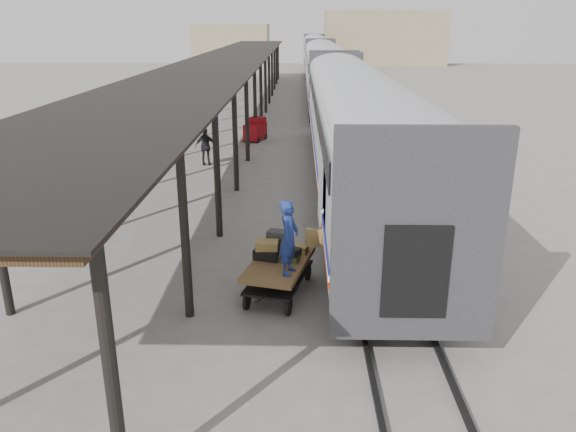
{
  "coord_description": "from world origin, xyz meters",
  "views": [
    {
      "loc": [
        1.1,
        -13.21,
        6.29
      ],
      "look_at": [
        0.83,
        0.03,
        1.7
      ],
      "focal_mm": 35.0,
      "sensor_mm": 36.0,
      "label": 1
    }
  ],
  "objects_px": {
    "luggage_tug": "(255,130)",
    "baggage_cart": "(279,269)",
    "porter": "(289,238)",
    "pedestrian": "(206,147)"
  },
  "relations": [
    {
      "from": "baggage_cart",
      "to": "pedestrian",
      "type": "bearing_deg",
      "value": 120.72
    },
    {
      "from": "luggage_tug",
      "to": "baggage_cart",
      "type": "bearing_deg",
      "value": -64.79
    },
    {
      "from": "porter",
      "to": "pedestrian",
      "type": "xyz_separation_m",
      "value": [
        -4.07,
        13.6,
        -0.86
      ]
    },
    {
      "from": "pedestrian",
      "to": "baggage_cart",
      "type": "bearing_deg",
      "value": 105.11
    },
    {
      "from": "baggage_cart",
      "to": "pedestrian",
      "type": "relative_size",
      "value": 1.52
    },
    {
      "from": "porter",
      "to": "pedestrian",
      "type": "distance_m",
      "value": 14.22
    },
    {
      "from": "luggage_tug",
      "to": "porter",
      "type": "xyz_separation_m",
      "value": [
        2.22,
        -19.36,
        1.15
      ]
    },
    {
      "from": "baggage_cart",
      "to": "pedestrian",
      "type": "xyz_separation_m",
      "value": [
        -3.82,
        12.95,
        0.22
      ]
    },
    {
      "from": "baggage_cart",
      "to": "porter",
      "type": "relative_size",
      "value": 1.51
    },
    {
      "from": "luggage_tug",
      "to": "porter",
      "type": "distance_m",
      "value": 19.53
    }
  ]
}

